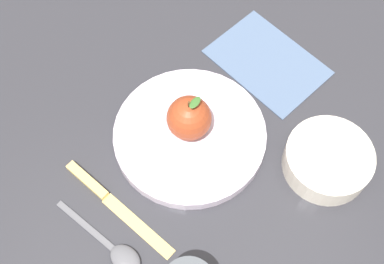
# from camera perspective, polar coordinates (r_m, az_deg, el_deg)

# --- Properties ---
(ground_plane) EXTENTS (2.40, 2.40, 0.00)m
(ground_plane) POSITION_cam_1_polar(r_m,az_deg,el_deg) (0.79, 0.02, -2.32)
(ground_plane) COLOR #2D2D33
(dinner_plate) EXTENTS (0.24, 0.24, 0.02)m
(dinner_plate) POSITION_cam_1_polar(r_m,az_deg,el_deg) (0.79, 0.00, -0.29)
(dinner_plate) COLOR silver
(dinner_plate) RESTS_ON ground_plane
(apple) EXTENTS (0.07, 0.07, 0.08)m
(apple) POSITION_cam_1_polar(r_m,az_deg,el_deg) (0.76, -0.42, 1.57)
(apple) COLOR #9E3D1E
(apple) RESTS_ON dinner_plate
(side_bowl) EXTENTS (0.13, 0.13, 0.04)m
(side_bowl) POSITION_cam_1_polar(r_m,az_deg,el_deg) (0.79, 15.08, -2.95)
(side_bowl) COLOR silver
(side_bowl) RESTS_ON ground_plane
(knife) EXTENTS (0.15, 0.17, 0.01)m
(knife) POSITION_cam_1_polar(r_m,az_deg,el_deg) (0.77, -9.34, -7.51)
(knife) COLOR #D8B766
(knife) RESTS_ON ground_plane
(spoon) EXTENTS (0.12, 0.13, 0.01)m
(spoon) POSITION_cam_1_polar(r_m,az_deg,el_deg) (0.74, -8.43, -13.17)
(spoon) COLOR #59595E
(spoon) RESTS_ON ground_plane
(linen_napkin) EXTENTS (0.22, 0.23, 0.00)m
(linen_napkin) POSITION_cam_1_polar(r_m,az_deg,el_deg) (0.89, 8.48, 7.84)
(linen_napkin) COLOR slate
(linen_napkin) RESTS_ON ground_plane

